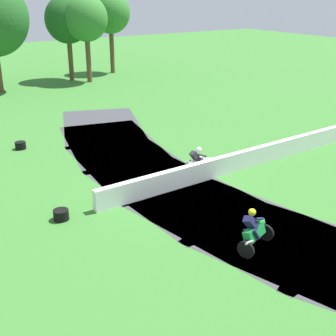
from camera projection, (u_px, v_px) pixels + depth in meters
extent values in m
plane|color=#38752D|center=(172.00, 189.00, 19.57)|extent=(120.00, 120.00, 0.00)
cube|color=#3D3D42|center=(102.00, 126.00, 28.58)|extent=(7.33, 9.43, 0.01)
cube|color=#3D3D42|center=(112.00, 143.00, 25.41)|extent=(6.48, 9.15, 0.01)
cube|color=#3D3D42|center=(134.00, 164.00, 22.39)|extent=(5.52, 8.72, 0.01)
cube|color=#3D3D42|center=(172.00, 189.00, 19.58)|extent=(4.97, 8.44, 0.01)
cube|color=#3D3D42|center=(232.00, 220.00, 17.01)|extent=(5.98, 8.94, 0.01)
cube|color=#3D3D42|center=(321.00, 256.00, 14.73)|extent=(6.89, 9.30, 0.01)
cube|color=white|center=(260.00, 155.00, 22.28)|extent=(18.10, 0.85, 0.90)
cylinder|color=black|center=(210.00, 168.00, 21.13)|extent=(0.12, 0.68, 0.67)
cylinder|color=black|center=(185.00, 174.00, 20.46)|extent=(0.12, 0.68, 0.67)
cube|color=silver|center=(197.00, 164.00, 20.72)|extent=(1.02, 0.38, 0.43)
ellipsoid|color=silver|center=(200.00, 158.00, 20.73)|extent=(0.45, 0.33, 0.28)
cone|color=silver|center=(209.00, 159.00, 21.01)|extent=(0.41, 0.36, 0.44)
cylinder|color=#B2B2B7|center=(188.00, 169.00, 20.35)|extent=(0.41, 0.13, 0.17)
cube|color=#28282D|center=(195.00, 157.00, 20.58)|extent=(0.51, 0.38, 0.60)
sphere|color=white|center=(199.00, 150.00, 20.61)|extent=(0.26, 0.26, 0.26)
cylinder|color=#28282D|center=(198.00, 154.00, 20.86)|extent=(0.43, 0.14, 0.24)
cylinder|color=#28282D|center=(202.00, 156.00, 20.55)|extent=(0.43, 0.14, 0.24)
cylinder|color=#28282D|center=(192.00, 164.00, 20.78)|extent=(0.27, 0.17, 0.42)
cylinder|color=#28282D|center=(196.00, 165.00, 20.47)|extent=(0.27, 0.17, 0.42)
cylinder|color=black|center=(266.00, 233.00, 15.55)|extent=(0.33, 0.74, 0.75)
cylinder|color=black|center=(246.00, 250.00, 14.53)|extent=(0.33, 0.74, 0.75)
cube|color=#198438|center=(254.00, 233.00, 14.99)|extent=(1.07, 0.69, 0.47)
ellipsoid|color=#198438|center=(255.00, 223.00, 15.07)|extent=(0.53, 0.46, 0.31)
cone|color=#198438|center=(263.00, 221.00, 15.46)|extent=(0.49, 0.46, 0.48)
cylinder|color=#B2B2B7|center=(249.00, 242.00, 14.48)|extent=(0.41, 0.22, 0.18)
cube|color=#1E1E4C|center=(251.00, 223.00, 14.86)|extent=(0.59, 0.40, 0.63)
sphere|color=yellow|center=(252.00, 212.00, 14.97)|extent=(0.26, 0.26, 0.26)
cylinder|color=#1E1E4C|center=(250.00, 219.00, 15.18)|extent=(0.44, 0.20, 0.24)
cylinder|color=#1E1E4C|center=(259.00, 219.00, 14.94)|extent=(0.44, 0.20, 0.24)
cylinder|color=#1E1E4C|center=(247.00, 234.00, 14.97)|extent=(0.32, 0.19, 0.42)
cylinder|color=#1E1E4C|center=(256.00, 234.00, 14.73)|extent=(0.32, 0.19, 0.42)
cylinder|color=black|center=(21.00, 147.00, 24.45)|extent=(0.57, 0.57, 0.20)
cylinder|color=black|center=(20.00, 144.00, 24.38)|extent=(0.57, 0.57, 0.20)
cylinder|color=black|center=(61.00, 217.00, 16.99)|extent=(0.58, 0.58, 0.20)
cylinder|color=black|center=(61.00, 212.00, 16.92)|extent=(0.58, 0.58, 0.20)
cylinder|color=brown|center=(89.00, 60.00, 41.23)|extent=(0.44, 0.44, 3.99)
ellipsoid|color=#33752D|center=(86.00, 18.00, 39.88)|extent=(3.85, 3.85, 4.05)
cylinder|color=brown|center=(71.00, 60.00, 42.10)|extent=(0.44, 0.44, 3.75)
ellipsoid|color=#1E511E|center=(67.00, 19.00, 40.76)|extent=(4.07, 4.07, 4.28)
cylinder|color=brown|center=(112.00, 52.00, 45.65)|extent=(0.44, 0.44, 4.24)
ellipsoid|color=#33752D|center=(110.00, 12.00, 44.25)|extent=(3.86, 3.86, 4.06)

